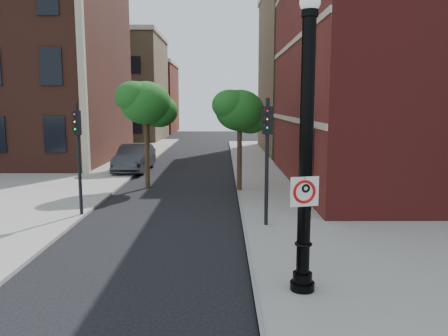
{
  "coord_description": "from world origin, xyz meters",
  "views": [
    {
      "loc": [
        1.32,
        -9.3,
        4.32
      ],
      "look_at": [
        1.35,
        2.0,
        2.66
      ],
      "focal_mm": 35.0,
      "sensor_mm": 36.0,
      "label": 1
    }
  ],
  "objects_px": {
    "parked_car": "(135,158)",
    "traffic_signal_left": "(78,141)",
    "no_parking_sign": "(305,191)",
    "traffic_signal_right": "(267,142)",
    "lamppost": "(306,162)"
  },
  "relations": [
    {
      "from": "parked_car",
      "to": "traffic_signal_left",
      "type": "distance_m",
      "value": 11.71
    },
    {
      "from": "no_parking_sign",
      "to": "parked_car",
      "type": "distance_m",
      "value": 20.07
    },
    {
      "from": "traffic_signal_left",
      "to": "traffic_signal_right",
      "type": "distance_m",
      "value": 7.1
    },
    {
      "from": "lamppost",
      "to": "traffic_signal_right",
      "type": "height_order",
      "value": "lamppost"
    },
    {
      "from": "lamppost",
      "to": "parked_car",
      "type": "height_order",
      "value": "lamppost"
    },
    {
      "from": "lamppost",
      "to": "no_parking_sign",
      "type": "distance_m",
      "value": 0.64
    },
    {
      "from": "lamppost",
      "to": "no_parking_sign",
      "type": "xyz_separation_m",
      "value": [
        -0.04,
        -0.17,
        -0.62
      ]
    },
    {
      "from": "lamppost",
      "to": "no_parking_sign",
      "type": "relative_size",
      "value": 10.09
    },
    {
      "from": "parked_car",
      "to": "traffic_signal_right",
      "type": "bearing_deg",
      "value": -59.72
    },
    {
      "from": "no_parking_sign",
      "to": "parked_car",
      "type": "relative_size",
      "value": 0.13
    },
    {
      "from": "parked_car",
      "to": "traffic_signal_left",
      "type": "relative_size",
      "value": 1.2
    },
    {
      "from": "traffic_signal_left",
      "to": "parked_car",
      "type": "bearing_deg",
      "value": 67.2
    },
    {
      "from": "parked_car",
      "to": "traffic_signal_right",
      "type": "relative_size",
      "value": 1.16
    },
    {
      "from": "no_parking_sign",
      "to": "traffic_signal_right",
      "type": "bearing_deg",
      "value": 79.48
    },
    {
      "from": "parked_car",
      "to": "traffic_signal_left",
      "type": "xyz_separation_m",
      "value": [
        0.24,
        -11.52,
        2.07
      ]
    }
  ]
}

